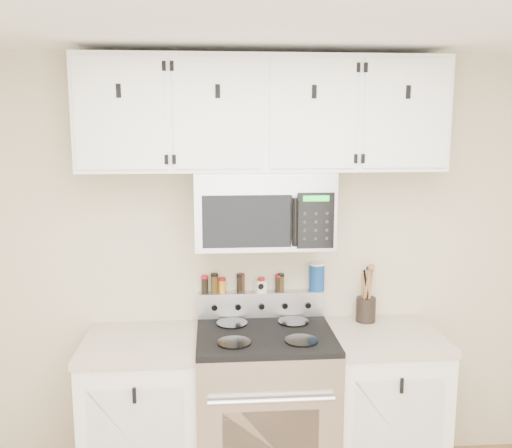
{
  "coord_description": "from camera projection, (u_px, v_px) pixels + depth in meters",
  "views": [
    {
      "loc": [
        -0.29,
        -1.59,
        2.09
      ],
      "look_at": [
        -0.05,
        1.45,
        1.56
      ],
      "focal_mm": 40.0,
      "sensor_mm": 36.0,
      "label": 1
    }
  ],
  "objects": [
    {
      "name": "back_wall",
      "position": [
        260.0,
        266.0,
        3.44
      ],
      "size": [
        3.5,
        0.01,
        2.5
      ],
      "primitive_type": "cube",
      "color": "beige",
      "rests_on": "floor"
    },
    {
      "name": "range",
      "position": [
        265.0,
        409.0,
        3.26
      ],
      "size": [
        0.76,
        0.65,
        1.1
      ],
      "color": "#B7B7BA",
      "rests_on": "floor"
    },
    {
      "name": "base_cabinet_left",
      "position": [
        144.0,
        416.0,
        3.23
      ],
      "size": [
        0.64,
        0.62,
        0.92
      ],
      "color": "white",
      "rests_on": "floor"
    },
    {
      "name": "base_cabinet_right",
      "position": [
        382.0,
        407.0,
        3.34
      ],
      "size": [
        0.64,
        0.62,
        0.92
      ],
      "color": "white",
      "rests_on": "floor"
    },
    {
      "name": "microwave",
      "position": [
        263.0,
        209.0,
        3.19
      ],
      "size": [
        0.76,
        0.44,
        0.42
      ],
      "color": "#9E9EA3",
      "rests_on": "back_wall"
    },
    {
      "name": "upper_cabinets",
      "position": [
        263.0,
        114.0,
        3.12
      ],
      "size": [
        2.0,
        0.35,
        0.62
      ],
      "color": "white",
      "rests_on": "back_wall"
    },
    {
      "name": "utensil_crock",
      "position": [
        366.0,
        307.0,
        3.43
      ],
      "size": [
        0.12,
        0.12,
        0.34
      ],
      "color": "black",
      "rests_on": "base_cabinet_right"
    },
    {
      "name": "kitchen_timer",
      "position": [
        260.0,
        286.0,
        3.42
      ],
      "size": [
        0.07,
        0.07,
        0.07
      ],
      "primitive_type": "cube",
      "rotation": [
        0.0,
        0.0,
        0.35
      ],
      "color": "white",
      "rests_on": "range"
    },
    {
      "name": "salt_canister",
      "position": [
        317.0,
        277.0,
        3.44
      ],
      "size": [
        0.09,
        0.09,
        0.17
      ],
      "color": "navy",
      "rests_on": "range"
    },
    {
      "name": "spice_jar_0",
      "position": [
        205.0,
        284.0,
        3.39
      ],
      "size": [
        0.04,
        0.04,
        0.11
      ],
      "color": "black",
      "rests_on": "range"
    },
    {
      "name": "spice_jar_1",
      "position": [
        215.0,
        283.0,
        3.4
      ],
      "size": [
        0.04,
        0.04,
        0.12
      ],
      "color": "#473111",
      "rests_on": "range"
    },
    {
      "name": "spice_jar_2",
      "position": [
        222.0,
        285.0,
        3.4
      ],
      "size": [
        0.04,
        0.04,
        0.09
      ],
      "color": "orange",
      "rests_on": "range"
    },
    {
      "name": "spice_jar_3",
      "position": [
        240.0,
        283.0,
        3.41
      ],
      "size": [
        0.05,
        0.05,
        0.11
      ],
      "color": "black",
      "rests_on": "range"
    },
    {
      "name": "spice_jar_4",
      "position": [
        241.0,
        283.0,
        3.41
      ],
      "size": [
        0.04,
        0.04,
        0.11
      ],
      "color": "#42250F",
      "rests_on": "range"
    },
    {
      "name": "spice_jar_5",
      "position": [
        261.0,
        285.0,
        3.42
      ],
      "size": [
        0.04,
        0.04,
        0.09
      ],
      "color": "gold",
      "rests_on": "range"
    },
    {
      "name": "spice_jar_6",
      "position": [
        278.0,
        283.0,
        3.43
      ],
      "size": [
        0.04,
        0.04,
        0.1
      ],
      "color": "black",
      "rests_on": "range"
    },
    {
      "name": "spice_jar_7",
      "position": [
        281.0,
        282.0,
        3.43
      ],
      "size": [
        0.04,
        0.04,
        0.11
      ],
      "color": "#412F0F",
      "rests_on": "range"
    }
  ]
}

